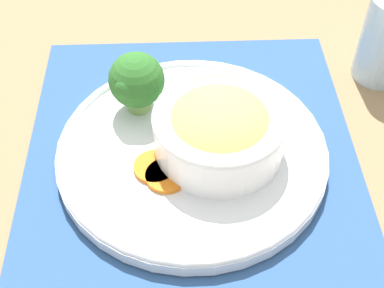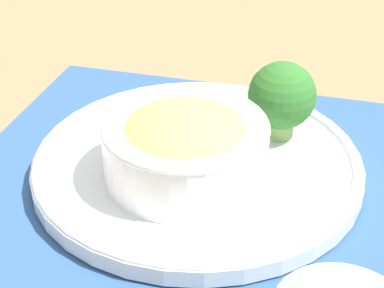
# 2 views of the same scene
# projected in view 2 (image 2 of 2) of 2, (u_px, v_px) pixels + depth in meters

# --- Properties ---
(ground_plane) EXTENTS (4.00, 4.00, 0.00)m
(ground_plane) POSITION_uv_depth(u_px,v_px,m) (197.00, 175.00, 0.63)
(ground_plane) COLOR #8C704C
(placemat) EXTENTS (0.49, 0.44, 0.00)m
(placemat) POSITION_uv_depth(u_px,v_px,m) (197.00, 173.00, 0.63)
(placemat) COLOR #2D5184
(placemat) RESTS_ON ground_plane
(plate) EXTENTS (0.32, 0.32, 0.02)m
(plate) POSITION_uv_depth(u_px,v_px,m) (197.00, 162.00, 0.62)
(plate) COLOR silver
(plate) RESTS_ON placemat
(bowl) EXTENTS (0.15, 0.15, 0.07)m
(bowl) POSITION_uv_depth(u_px,v_px,m) (187.00, 145.00, 0.58)
(bowl) COLOR white
(bowl) RESTS_ON plate
(broccoli_floret) EXTENTS (0.07, 0.07, 0.08)m
(broccoli_floret) POSITION_uv_depth(u_px,v_px,m) (282.00, 96.00, 0.64)
(broccoli_floret) COLOR #759E51
(broccoli_floret) RESTS_ON plate
(carrot_slice_near) EXTENTS (0.05, 0.05, 0.01)m
(carrot_slice_near) POSITION_uv_depth(u_px,v_px,m) (179.00, 129.00, 0.66)
(carrot_slice_near) COLOR orange
(carrot_slice_near) RESTS_ON plate
(carrot_slice_middle) EXTENTS (0.05, 0.05, 0.01)m
(carrot_slice_middle) POSITION_uv_depth(u_px,v_px,m) (163.00, 134.00, 0.66)
(carrot_slice_middle) COLOR orange
(carrot_slice_middle) RESTS_ON plate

